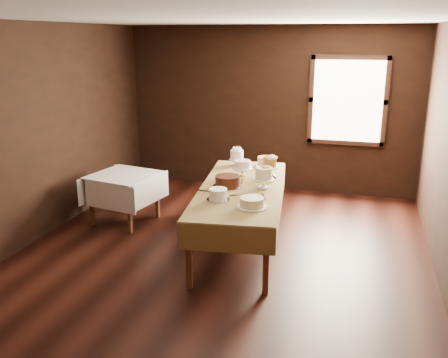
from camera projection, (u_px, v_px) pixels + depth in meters
The scene contains 23 objects.
floor at pixel (219, 257), 5.94m from camera, with size 5.00×6.00×0.01m, color black.
ceiling at pixel (219, 18), 5.15m from camera, with size 5.00×6.00×0.01m, color beige.
wall_back at pixel (269, 110), 8.31m from camera, with size 5.00×0.02×2.80m, color black.
wall_front at pixel (69, 256), 2.78m from camera, with size 5.00×0.02×2.80m, color black.
wall_left at pixel (33, 134), 6.21m from camera, with size 0.02×6.00×2.80m, color black.
window at pixel (348, 101), 7.85m from camera, with size 1.10×0.05×1.30m, color #FFEABF.
display_table at pixel (241, 191), 6.08m from camera, with size 1.32×2.68×0.80m.
side_table at pixel (124, 180), 6.94m from camera, with size 0.99×0.99×0.71m.
cake_meringue at pixel (237, 158), 7.03m from camera, with size 0.26×0.26×0.24m.
cake_speckled at pixel (266, 162), 7.01m from camera, with size 0.33×0.33×0.14m.
cake_lattice at pixel (243, 169), 6.53m from camera, with size 0.28×0.28×0.21m.
cake_caramel at pixel (269, 167), 6.53m from camera, with size 0.24×0.24×0.28m.
cake_chocolate at pixel (228, 182), 6.05m from camera, with size 0.42×0.42×0.14m.
cake_flowers at pixel (264, 179), 5.98m from camera, with size 0.27×0.27×0.28m.
cake_swirl at pixel (218, 195), 5.56m from camera, with size 0.27×0.27×0.14m.
cake_cream at pixel (252, 203), 5.32m from camera, with size 0.33×0.33×0.12m.
cake_server_a at pixel (242, 194), 5.77m from camera, with size 0.24×0.03×0.01m, color silver.
cake_server_b at pixel (265, 198), 5.63m from camera, with size 0.24×0.03×0.01m, color silver.
cake_server_c at pixel (242, 180), 6.35m from camera, with size 0.24×0.03×0.01m, color silver.
cake_server_d at pixel (265, 180), 6.35m from camera, with size 0.24×0.03×0.01m, color silver.
cake_server_e at pixel (212, 192), 5.86m from camera, with size 0.24×0.03×0.01m, color silver.
flower_vase at pixel (272, 176), 6.30m from camera, with size 0.13×0.13×0.13m, color #2D2823.
flower_bouquet at pixel (272, 162), 6.25m from camera, with size 0.14×0.14×0.20m, color white, non-canonical shape.
Camera 1 is at (1.56, -5.19, 2.61)m, focal length 38.76 mm.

